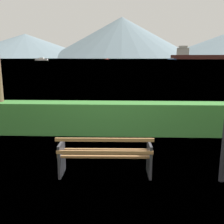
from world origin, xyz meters
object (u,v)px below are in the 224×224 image
park_bench (105,155)px  tender_far (172,59)px  cargo_ship_large (199,56)px  sailboat_mid (42,59)px  fishing_boat_near (107,59)px

park_bench → tender_far: size_ratio=0.22×
park_bench → tender_far: bearing=79.0°
park_bench → cargo_ship_large: 306.57m
sailboat_mid → tender_far: bearing=33.7°
park_bench → tender_far: (49.06, 252.14, 0.14)m
tender_far → fishing_boat_near: bearing=-166.7°
cargo_ship_large → park_bench: bearing=-106.4°
cargo_ship_large → fishing_boat_near: cargo_ship_large is taller
cargo_ship_large → tender_far: cargo_ship_large is taller
park_bench → sailboat_mid: sailboat_mid is taller
tender_far → sailboat_mid: bearing=-146.3°
sailboat_mid → park_bench: bearing=-72.5°
fishing_boat_near → tender_far: bearing=13.3°
park_bench → fishing_boat_near: bearing=93.2°
park_bench → tender_far: tender_far is taller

